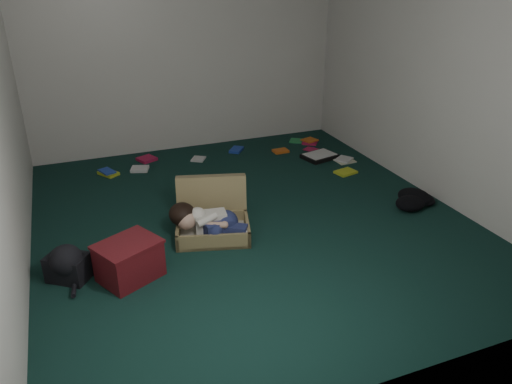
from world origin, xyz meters
TOP-DOWN VIEW (x-y plane):
  - floor at (0.00, 0.00)m, footprint 4.50×4.50m
  - wall_back at (0.00, 2.25)m, footprint 4.50×0.00m
  - wall_front at (0.00, -2.25)m, footprint 4.50×0.00m
  - wall_right at (2.00, 0.00)m, footprint 0.00×4.50m
  - suitcase at (-0.41, -0.09)m, footprint 0.80×0.79m
  - person at (-0.50, -0.24)m, footprint 0.67×0.48m
  - maroon_bin at (-1.25, -0.59)m, footprint 0.58×0.54m
  - backpack at (-1.70, -0.43)m, footprint 0.50×0.48m
  - clothing_pile at (1.70, -0.33)m, footprint 0.43×0.36m
  - paper_tray at (1.41, 1.20)m, footprint 0.47×0.39m
  - book_scatter at (0.59, 1.56)m, footprint 3.02×1.54m

SIDE VIEW (x-z plane):
  - floor at x=0.00m, z-range 0.00..0.00m
  - book_scatter at x=0.59m, z-range 0.00..0.02m
  - paper_tray at x=1.41m, z-range 0.00..0.06m
  - clothing_pile at x=1.70m, z-range 0.00..0.13m
  - backpack at x=-1.70m, z-range 0.00..0.23m
  - suitcase at x=-0.41m, z-range -0.10..0.39m
  - maroon_bin at x=-1.25m, z-range 0.00..0.32m
  - person at x=-0.50m, z-range 0.04..0.34m
  - wall_back at x=0.00m, z-range -0.95..3.55m
  - wall_front at x=0.00m, z-range -0.95..3.55m
  - wall_right at x=2.00m, z-range -0.95..3.55m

